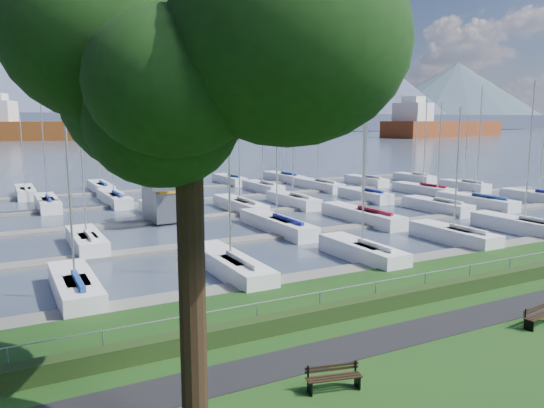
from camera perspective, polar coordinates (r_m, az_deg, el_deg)
path at (r=23.63m, az=17.63°, el=-12.36°), size 160.00×2.00×0.04m
water at (r=278.85m, az=-24.65°, el=6.47°), size 800.00×540.00×0.20m
hedge at (r=25.27m, az=13.42°, el=-9.93°), size 80.00×0.70×0.70m
fence at (r=25.30m, az=12.89°, el=-7.86°), size 80.00×0.04×0.04m
foothill at (r=348.62m, az=-25.41°, el=7.84°), size 900.00×80.00×12.00m
mountains at (r=425.23m, az=-25.25°, el=13.43°), size 1190.00×360.00×115.00m
docks at (r=47.83m, az=-7.84°, el=-1.46°), size 90.00×41.60×0.25m
bench_left at (r=17.71m, az=6.62°, el=-18.06°), size 1.85×0.83×0.85m
bench_right at (r=25.03m, az=26.75°, el=-10.71°), size 1.84×0.65×0.85m
tree at (r=14.21m, az=-9.52°, el=14.48°), size 8.61×9.93×13.53m
crane at (r=47.25m, az=-11.31°, el=5.11°), size 6.31×13.22×22.35m
cargo_ship_mid at (r=240.06m, az=-19.74°, el=7.39°), size 109.03×55.04×21.50m
cargo_ship_east at (r=285.09m, az=17.76°, el=7.72°), size 90.90×40.97×21.50m
sailboat_fleet at (r=49.12m, az=-10.39°, el=5.40°), size 75.91×49.57×13.27m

